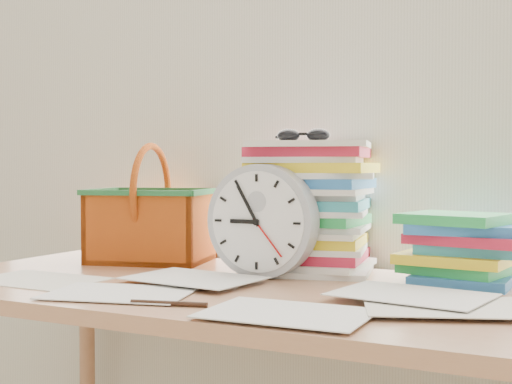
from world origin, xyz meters
The scene contains 9 objects.
curtain centered at (0.00, 1.98, 1.30)m, with size 2.40×0.01×2.50m, color silver.
desk centered at (0.00, 1.60, 0.68)m, with size 1.40×0.70×0.75m.
paper_stack centered at (0.07, 1.84, 0.90)m, with size 0.31×0.25×0.30m, color white, non-canonical shape.
clock centered at (0.01, 1.70, 0.88)m, with size 0.25×0.25×0.05m, color #ABAFB6.
sunglasses centered at (0.05, 1.86, 1.07)m, with size 0.15×0.12×0.04m, color black, non-canonical shape.
book_stack centered at (0.42, 1.81, 0.82)m, with size 0.25×0.19×0.15m, color white, non-canonical shape.
basket centered at (-0.36, 1.82, 0.90)m, with size 0.30×0.23×0.30m, color #CA5513, non-canonical shape.
pen centered at (0.01, 1.34, 0.75)m, with size 0.01×0.01×0.14m, color black.
scattered_papers centered at (0.00, 1.60, 0.76)m, with size 1.26×0.42×0.02m, color white, non-canonical shape.
Camera 1 is at (0.71, 0.30, 0.99)m, focal length 50.00 mm.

